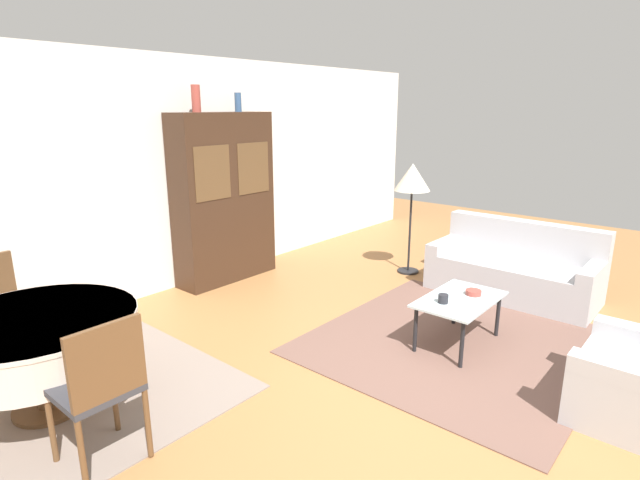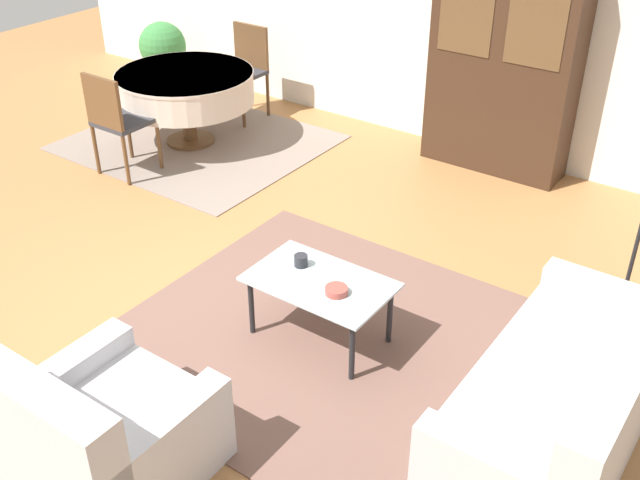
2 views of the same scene
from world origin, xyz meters
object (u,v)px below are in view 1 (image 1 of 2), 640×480
object	(u,v)px
vase_tall	(196,99)
vase_short	(238,102)
display_cabinet	(224,198)
bowl	(473,292)
cup	(443,299)
dining_chair_near	(100,383)
couch	(514,270)
dining_table	(38,337)
floor_lamp	(412,180)
coffee_table	(459,303)

from	to	relation	value
vase_tall	vase_short	size ratio (longest dim) A/B	1.33
display_cabinet	bowl	world-z (taller)	display_cabinet
display_cabinet	cup	distance (m)	3.04
dining_chair_near	bowl	bearing A→B (deg)	-17.51
couch	display_cabinet	bearing A→B (deg)	30.69
couch	dining_table	size ratio (longest dim) A/B	1.35
dining_table	vase_short	xyz separation A→B (m)	(2.99, 1.27, 1.59)
dining_chair_near	vase_tall	xyz separation A→B (m)	(2.38, 2.15, 1.65)
dining_chair_near	cup	size ratio (longest dim) A/B	10.80
floor_lamp	bowl	bearing A→B (deg)	-132.79
bowl	vase_tall	size ratio (longest dim) A/B	0.47
cup	vase_tall	distance (m)	3.46
display_cabinet	vase_short	distance (m)	1.18
vase_short	vase_tall	bearing A→B (deg)	-180.00
couch	coffee_table	bearing A→B (deg)	92.37
coffee_table	display_cabinet	bearing A→B (deg)	93.25
dining_table	coffee_table	bearing A→B (deg)	-31.87
dining_table	bowl	bearing A→B (deg)	-31.26
dining_chair_near	vase_short	distance (m)	4.02
display_cabinet	bowl	size ratio (longest dim) A/B	14.60
coffee_table	dining_table	world-z (taller)	dining_table
couch	dining_chair_near	world-z (taller)	dining_chair_near
display_cabinet	vase_short	bearing A→B (deg)	0.19
couch	coffee_table	size ratio (longest dim) A/B	2.01
bowl	vase_tall	distance (m)	3.62
cup	bowl	bearing A→B (deg)	-18.83
couch	vase_short	bearing A→B (deg)	26.45
bowl	dining_table	bearing A→B (deg)	148.74
cup	vase_short	size ratio (longest dim) A/B	0.39
dining_chair_near	floor_lamp	distance (m)	4.48
cup	bowl	distance (m)	0.38
cup	couch	bearing A→B (deg)	-0.02
coffee_table	vase_short	world-z (taller)	vase_short
vase_tall	display_cabinet	bearing A→B (deg)	-0.16
coffee_table	cup	xyz separation A→B (m)	(-0.20, 0.07, 0.09)
floor_lamp	display_cabinet	bearing A→B (deg)	135.91
dining_chair_near	cup	xyz separation A→B (m)	(2.68, -0.84, -0.07)
couch	dining_table	distance (m)	4.81
couch	display_cabinet	distance (m)	3.55
couch	dining_chair_near	xyz separation A→B (m)	(-4.48, 0.84, 0.27)
couch	display_cabinet	xyz separation A→B (m)	(-1.77, 2.99, 0.73)
couch	vase_tall	world-z (taller)	vase_tall
cup	dining_chair_near	bearing A→B (deg)	162.67
display_cabinet	dining_chair_near	distance (m)	3.49
floor_lamp	vase_short	bearing A→B (deg)	130.61
dining_chair_near	vase_tall	bearing A→B (deg)	42.13
dining_table	dining_chair_near	bearing A→B (deg)	-90.00
floor_lamp	dining_chair_near	bearing A→B (deg)	-173.39
floor_lamp	cup	xyz separation A→B (m)	(-1.72, -1.35, -0.73)
couch	floor_lamp	world-z (taller)	floor_lamp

